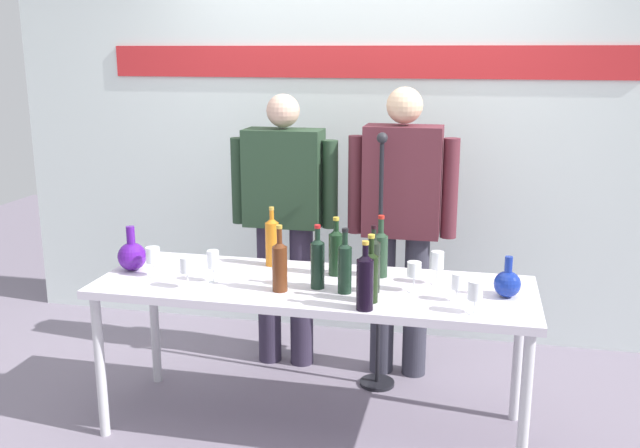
{
  "coord_description": "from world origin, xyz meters",
  "views": [
    {
      "loc": [
        0.74,
        -3.19,
        1.88
      ],
      "look_at": [
        0.0,
        0.15,
        1.03
      ],
      "focal_mm": 39.71,
      "sensor_mm": 36.0,
      "label": 1
    }
  ],
  "objects_px": {
    "display_table": "(313,295)",
    "wine_bottle_4": "(365,280)",
    "decanter_blue_left": "(132,255)",
    "wine_bottle_7": "(381,252)",
    "wine_glass_right_2": "(458,282)",
    "wine_bottle_3": "(336,250)",
    "presenter_right": "(402,215)",
    "wine_glass_left_2": "(187,266)",
    "wine_bottle_6": "(371,274)",
    "wine_bottle_8": "(373,263)",
    "wine_bottle_0": "(280,264)",
    "wine_bottle_5": "(345,265)",
    "wine_glass_right_3": "(437,261)",
    "microphone_stand": "(379,306)",
    "wine_glass_right_0": "(475,291)",
    "presenter_left": "(284,213)",
    "wine_bottle_1": "(272,240)",
    "wine_glass_right_1": "(414,270)",
    "wine_glass_left_0": "(213,260)",
    "wine_glass_left_1": "(153,256)",
    "decanter_blue_right": "(507,283)",
    "wine_bottle_2": "(318,261)"
  },
  "relations": [
    {
      "from": "presenter_right",
      "to": "wine_bottle_6",
      "type": "height_order",
      "value": "presenter_right"
    },
    {
      "from": "wine_glass_right_1",
      "to": "presenter_right",
      "type": "bearing_deg",
      "value": 100.81
    },
    {
      "from": "wine_bottle_7",
      "to": "microphone_stand",
      "type": "distance_m",
      "value": 0.55
    },
    {
      "from": "presenter_left",
      "to": "display_table",
      "type": "bearing_deg",
      "value": -64.71
    },
    {
      "from": "wine_glass_left_0",
      "to": "microphone_stand",
      "type": "distance_m",
      "value": 1.04
    },
    {
      "from": "wine_glass_right_0",
      "to": "wine_glass_right_3",
      "type": "bearing_deg",
      "value": 116.66
    },
    {
      "from": "presenter_left",
      "to": "wine_bottle_1",
      "type": "xyz_separation_m",
      "value": [
        0.07,
        -0.49,
        -0.04
      ]
    },
    {
      "from": "wine_glass_right_3",
      "to": "display_table",
      "type": "bearing_deg",
      "value": -168.08
    },
    {
      "from": "wine_glass_right_2",
      "to": "wine_bottle_3",
      "type": "bearing_deg",
      "value": 156.86
    },
    {
      "from": "wine_glass_left_2",
      "to": "wine_glass_right_2",
      "type": "relative_size",
      "value": 1.17
    },
    {
      "from": "decanter_blue_left",
      "to": "wine_bottle_7",
      "type": "relative_size",
      "value": 0.74
    },
    {
      "from": "wine_bottle_7",
      "to": "wine_glass_right_2",
      "type": "relative_size",
      "value": 2.4
    },
    {
      "from": "wine_bottle_6",
      "to": "wine_bottle_2",
      "type": "bearing_deg",
      "value": 154.22
    },
    {
      "from": "presenter_left",
      "to": "decanter_blue_left",
      "type": "bearing_deg",
      "value": -130.21
    },
    {
      "from": "wine_glass_right_2",
      "to": "wine_bottle_4",
      "type": "bearing_deg",
      "value": -153.65
    },
    {
      "from": "display_table",
      "to": "decanter_blue_left",
      "type": "bearing_deg",
      "value": 179.65
    },
    {
      "from": "wine_bottle_5",
      "to": "wine_bottle_7",
      "type": "distance_m",
      "value": 0.31
    },
    {
      "from": "wine_bottle_8",
      "to": "wine_glass_right_1",
      "type": "relative_size",
      "value": 2.23
    },
    {
      "from": "wine_bottle_1",
      "to": "presenter_right",
      "type": "bearing_deg",
      "value": 37.91
    },
    {
      "from": "wine_bottle_3",
      "to": "wine_glass_left_0",
      "type": "bearing_deg",
      "value": -157.06
    },
    {
      "from": "display_table",
      "to": "wine_bottle_6",
      "type": "height_order",
      "value": "wine_bottle_6"
    },
    {
      "from": "wine_glass_right_3",
      "to": "microphone_stand",
      "type": "distance_m",
      "value": 0.67
    },
    {
      "from": "wine_bottle_3",
      "to": "wine_bottle_5",
      "type": "xyz_separation_m",
      "value": [
        0.09,
        -0.26,
        0.0
      ]
    },
    {
      "from": "decanter_blue_left",
      "to": "wine_glass_right_2",
      "type": "height_order",
      "value": "decanter_blue_left"
    },
    {
      "from": "wine_glass_right_0",
      "to": "wine_glass_right_3",
      "type": "relative_size",
      "value": 0.9
    },
    {
      "from": "wine_bottle_8",
      "to": "wine_glass_right_1",
      "type": "xyz_separation_m",
      "value": [
        0.19,
        0.05,
        -0.03
      ]
    },
    {
      "from": "decanter_blue_right",
      "to": "wine_glass_left_2",
      "type": "xyz_separation_m",
      "value": [
        -1.48,
        -0.2,
        0.04
      ]
    },
    {
      "from": "wine_bottle_3",
      "to": "wine_bottle_8",
      "type": "relative_size",
      "value": 0.93
    },
    {
      "from": "presenter_right",
      "to": "wine_glass_right_3",
      "type": "relative_size",
      "value": 10.32
    },
    {
      "from": "wine_glass_right_3",
      "to": "wine_bottle_4",
      "type": "bearing_deg",
      "value": -124.26
    },
    {
      "from": "presenter_right",
      "to": "wine_bottle_3",
      "type": "height_order",
      "value": "presenter_right"
    },
    {
      "from": "wine_glass_left_2",
      "to": "decanter_blue_left",
      "type": "bearing_deg",
      "value": 152.37
    },
    {
      "from": "wine_bottle_8",
      "to": "microphone_stand",
      "type": "distance_m",
      "value": 0.74
    },
    {
      "from": "decanter_blue_left",
      "to": "wine_bottle_8",
      "type": "relative_size",
      "value": 0.72
    },
    {
      "from": "wine_bottle_3",
      "to": "presenter_right",
      "type": "bearing_deg",
      "value": 65.22
    },
    {
      "from": "display_table",
      "to": "wine_bottle_4",
      "type": "bearing_deg",
      "value": -44.79
    },
    {
      "from": "presenter_left",
      "to": "wine_bottle_5",
      "type": "relative_size",
      "value": 5.26
    },
    {
      "from": "decanter_blue_right",
      "to": "presenter_right",
      "type": "distance_m",
      "value": 0.93
    },
    {
      "from": "wine_bottle_8",
      "to": "display_table",
      "type": "bearing_deg",
      "value": 169.07
    },
    {
      "from": "microphone_stand",
      "to": "wine_bottle_7",
      "type": "bearing_deg",
      "value": -81.87
    },
    {
      "from": "display_table",
      "to": "wine_glass_right_3",
      "type": "bearing_deg",
      "value": 11.92
    },
    {
      "from": "presenter_right",
      "to": "wine_glass_left_2",
      "type": "bearing_deg",
      "value": -134.56
    },
    {
      "from": "wine_glass_left_1",
      "to": "wine_glass_right_3",
      "type": "xyz_separation_m",
      "value": [
        1.39,
        0.19,
        0.01
      ]
    },
    {
      "from": "wine_bottle_7",
      "to": "wine_glass_right_1",
      "type": "relative_size",
      "value": 2.17
    },
    {
      "from": "wine_bottle_8",
      "to": "wine_bottle_0",
      "type": "bearing_deg",
      "value": -169.33
    },
    {
      "from": "wine_bottle_0",
      "to": "wine_bottle_8",
      "type": "bearing_deg",
      "value": 10.67
    },
    {
      "from": "wine_bottle_6",
      "to": "presenter_left",
      "type": "bearing_deg",
      "value": 125.3
    },
    {
      "from": "wine_bottle_0",
      "to": "presenter_right",
      "type": "bearing_deg",
      "value": 61.41
    },
    {
      "from": "decanter_blue_left",
      "to": "wine_glass_right_3",
      "type": "relative_size",
      "value": 1.43
    },
    {
      "from": "decanter_blue_left",
      "to": "wine_bottle_6",
      "type": "distance_m",
      "value": 1.28
    }
  ]
}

